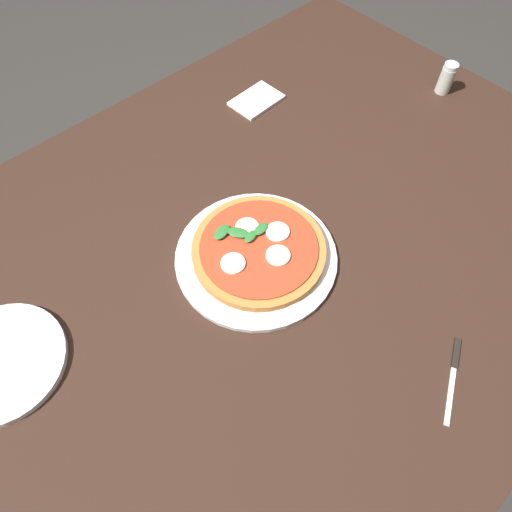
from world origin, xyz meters
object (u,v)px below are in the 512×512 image
knife (454,369)px  napkin (256,100)px  serving_tray (256,257)px  dining_table (280,252)px  pizza (259,249)px  plate_white (1,362)px  pepper_shaker (447,78)px

knife → napkin: bearing=-106.7°
serving_tray → dining_table: bearing=-172.6°
pizza → plate_white: size_ratio=1.19×
knife → pepper_shaker: size_ratio=1.84×
serving_tray → napkin: (-0.34, -0.36, -0.00)m
pizza → knife: bearing=102.6°
dining_table → napkin: (-0.25, -0.35, 0.08)m
napkin → serving_tray: bearing=47.4°
plate_white → pepper_shaker: (-1.22, 0.08, 0.03)m
plate_white → pepper_shaker: size_ratio=2.81×
pizza → knife: 0.42m
serving_tray → pepper_shaker: (-0.73, -0.06, 0.03)m
plate_white → knife: 0.81m
dining_table → pizza: pizza is taller
dining_table → pizza: size_ratio=5.71×
pepper_shaker → knife: bearing=36.7°
dining_table → napkin: bearing=-125.6°
napkin → pepper_shaker: size_ratio=1.59×
serving_tray → pepper_shaker: size_ratio=4.07×
dining_table → plate_white: bearing=-12.9°
plate_white → serving_tray: bearing=163.8°
plate_white → knife: bearing=136.8°
dining_table → pepper_shaker: bearing=-175.9°
pizza → knife: size_ratio=1.82×
serving_tray → pepper_shaker: bearing=-175.5°
pizza → plate_white: pizza is taller
napkin → knife: 0.81m
pizza → plate_white: bearing=-15.7°
serving_tray → pizza: bearing=-165.5°
serving_tray → plate_white: (0.49, -0.14, 0.00)m
dining_table → plate_white: (0.57, -0.13, 0.08)m
pepper_shaker → plate_white: bearing=-3.9°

